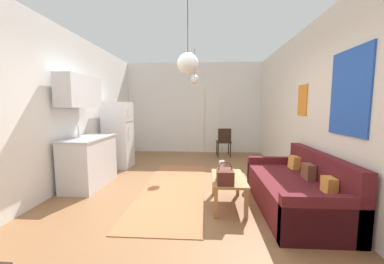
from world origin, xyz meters
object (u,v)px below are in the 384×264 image
handbag (225,176)px  refrigerator (118,135)px  coffee_table (228,181)px  accent_chair (224,141)px  pendant_lamp_near (188,64)px  pendant_lamp_far (195,79)px  bamboo_vase (222,168)px  couch (298,191)px

handbag → refrigerator: (-2.38, 2.30, 0.26)m
coffee_table → accent_chair: size_ratio=1.04×
pendant_lamp_near → pendant_lamp_far: size_ratio=1.17×
refrigerator → pendant_lamp_far: size_ratio=1.91×
handbag → pendant_lamp_far: size_ratio=0.36×
refrigerator → pendant_lamp_far: pendant_lamp_far is taller
coffee_table → pendant_lamp_near: 1.79m
handbag → coffee_table: bearing=75.0°
bamboo_vase → handbag: bearing=-86.5°
couch → accent_chair: size_ratio=2.25×
coffee_table → accent_chair: accent_chair is taller
handbag → bamboo_vase: bearing=93.5°
coffee_table → couch: bearing=-4.0°
couch → accent_chair: (-0.79, 3.43, 0.21)m
accent_chair → coffee_table: bearing=82.7°
coffee_table → handbag: handbag is taller
couch → refrigerator: size_ratio=1.20×
bamboo_vase → pendant_lamp_far: (-0.53, 2.29, 1.60)m
handbag → pendant_lamp_near: bearing=175.3°
bamboo_vase → accent_chair: bearing=85.0°
bamboo_vase → refrigerator: bearing=140.3°
couch → coffee_table: size_ratio=2.15×
handbag → accent_chair: size_ratio=0.35×
bamboo_vase → couch: bearing=-7.1°
refrigerator → handbag: bearing=-43.9°
bamboo_vase → refrigerator: size_ratio=0.28×
pendant_lamp_far → bamboo_vase: bearing=-77.0°
coffee_table → bamboo_vase: bamboo_vase is taller
bamboo_vase → pendant_lamp_near: 1.60m
coffee_table → accent_chair: bearing=86.7°
couch → handbag: bearing=-169.2°
refrigerator → pendant_lamp_far: 2.31m
accent_chair → handbag: bearing=81.8°
bamboo_vase → accent_chair: bamboo_vase is taller
handbag → accent_chair: accent_chair is taller
handbag → refrigerator: size_ratio=0.19×
pendant_lamp_near → couch: bearing=5.8°
bamboo_vase → handbag: bamboo_vase is taller
coffee_table → handbag: size_ratio=2.98×
accent_chair → pendant_lamp_far: 2.11m
accent_chair → pendant_lamp_near: 3.99m
bamboo_vase → pendant_lamp_near: pendant_lamp_near is taller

